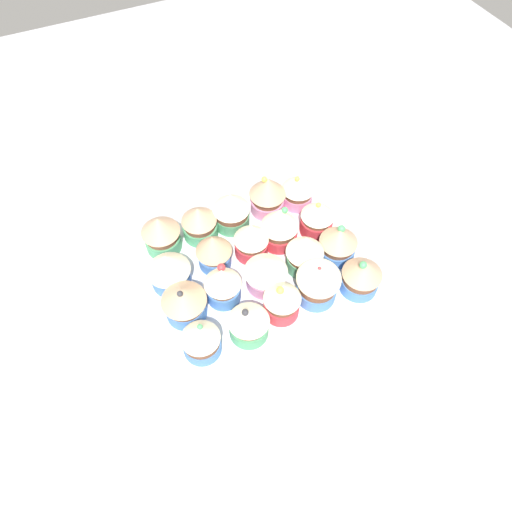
{
  "coord_description": "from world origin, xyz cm",
  "views": [
    {
      "loc": [
        -17.48,
        -37.69,
        63.86
      ],
      "look_at": [
        0.0,
        0.0,
        4.2
      ],
      "focal_mm": 32.63,
      "sensor_mm": 36.0,
      "label": 1
    }
  ],
  "objects": [
    {
      "name": "ground_plane",
      "position": [
        0.0,
        0.0,
        -1.5
      ],
      "size": [
        180.0,
        180.0,
        3.0
      ],
      "primitive_type": "cube",
      "color": "#9E9EA3"
    },
    {
      "name": "baking_tray",
      "position": [
        0.0,
        0.0,
        0.6
      ],
      "size": [
        35.1,
        28.79,
        1.2
      ],
      "color": "silver",
      "rests_on": "ground_plane"
    },
    {
      "name": "cupcake_0",
      "position": [
        -12.94,
        -9.69,
        4.65
      ],
      "size": [
        5.59,
        5.59,
        7.1
      ],
      "color": "#477AC6",
      "rests_on": "baking_tray"
    },
    {
      "name": "cupcake_1",
      "position": [
        -5.82,
        -10.09,
        4.55
      ],
      "size": [
        6.0,
        6.0,
        6.88
      ],
      "color": "#4C9E6B",
      "rests_on": "baking_tray"
    },
    {
      "name": "cupcake_2",
      "position": [
        -0.48,
        -9.0,
        5.11
      ],
      "size": [
        5.58,
        5.58,
        8.0
      ],
      "color": "#D1333D",
      "rests_on": "baking_tray"
    },
    {
      "name": "cupcake_3",
      "position": [
        6.08,
        -8.74,
        4.88
      ],
      "size": [
        6.71,
        6.71,
        7.32
      ],
      "color": "#477AC6",
      "rests_on": "baking_tray"
    },
    {
      "name": "cupcake_4",
      "position": [
        12.87,
        -10.19,
        4.68
      ],
      "size": [
        6.11,
        6.11,
        7.21
      ],
      "color": "#477AC6",
      "rests_on": "baking_tray"
    },
    {
      "name": "cupcake_5",
      "position": [
        -13.02,
        -3.25,
        4.85
      ],
      "size": [
        6.72,
        6.72,
        7.27
      ],
      "color": "#477AC6",
      "rests_on": "baking_tray"
    },
    {
      "name": "cupcake_6",
      "position": [
        -6.83,
        -3.0,
        5.12
      ],
      "size": [
        5.63,
        5.63,
        7.9
      ],
      "color": "#477AC6",
      "rests_on": "baking_tray"
    },
    {
      "name": "cupcake_7",
      "position": [
        0.29,
        -3.55,
        4.88
      ],
      "size": [
        6.74,
        6.74,
        6.96
      ],
      "color": "pink",
      "rests_on": "baking_tray"
    },
    {
      "name": "cupcake_8",
      "position": [
        6.93,
        -3.06,
        5.13
      ],
      "size": [
        5.97,
        5.97,
        7.59
      ],
      "color": "#4C9E6B",
      "rests_on": "baking_tray"
    },
    {
      "name": "cupcake_9",
      "position": [
        12.84,
        -3.37,
        4.54
      ],
      "size": [
        6.12,
        6.12,
        6.94
      ],
      "color": "#477AC6",
      "rests_on": "baking_tray"
    },
    {
      "name": "cupcake_10",
      "position": [
        -13.28,
        2.94,
        4.92
      ],
      "size": [
        6.7,
        6.7,
        7.1
      ],
      "color": "#477AC6",
      "rests_on": "baking_tray"
    },
    {
      "name": "cupcake_11",
      "position": [
        -5.72,
        3.37,
        4.88
      ],
      "size": [
        5.76,
        5.76,
        6.98
      ],
      "color": "#477AC6",
      "rests_on": "baking_tray"
    },
    {
      "name": "cupcake_12",
      "position": [
        0.5,
        2.88,
        4.8
      ],
      "size": [
        5.62,
        5.62,
        7.06
      ],
      "color": "#D1333D",
      "rests_on": "baking_tray"
    },
    {
      "name": "cupcake_13",
      "position": [
        5.69,
        3.18,
        5.27
      ],
      "size": [
        6.18,
        6.18,
        8.31
      ],
      "color": "#D1333D",
      "rests_on": "baking_tray"
    },
    {
      "name": "cupcake_14",
      "position": [
        12.34,
        2.55,
        4.76
      ],
      "size": [
        5.55,
        5.55,
        7.33
      ],
      "color": "#D1333D",
      "rests_on": "baking_tray"
    },
    {
      "name": "cupcake_15",
      "position": [
        -12.13,
        10.04,
        4.97
      ],
      "size": [
        6.27,
        6.27,
        7.25
      ],
      "color": "#4C9E6B",
      "rests_on": "baking_tray"
    },
    {
      "name": "cupcake_16",
      "position": [
        -5.68,
        9.86,
        4.53
      ],
      "size": [
        5.85,
        5.85,
        6.62
      ],
      "color": "#4C9E6B",
      "rests_on": "baking_tray"
    },
    {
      "name": "cupcake_17",
      "position": [
        -0.25,
        9.81,
        4.92
      ],
      "size": [
        6.28,
        6.28,
        7.27
      ],
      "color": "#4C9E6B",
      "rests_on": "baking_tray"
    },
    {
      "name": "cupcake_18",
      "position": [
        6.9,
        10.21,
        5.22
      ],
      "size": [
        6.28,
        6.28,
        8.0
      ],
      "color": "pink",
      "rests_on": "baking_tray"
    },
    {
      "name": "cupcake_19",
      "position": [
        12.37,
        9.41,
        4.7
      ],
      "size": [
        5.72,
        5.72,
        7.01
      ],
      "color": "pink",
      "rests_on": "baking_tray"
    },
    {
      "name": "napkin",
      "position": [
        -25.2,
        11.39,
        0.3
      ],
      "size": [
        15.78,
        17.61,
        0.6
      ],
      "primitive_type": "cube",
      "rotation": [
        0.0,
        0.0,
        -0.39
      ],
      "color": "white",
      "rests_on": "ground_plane"
    }
  ]
}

